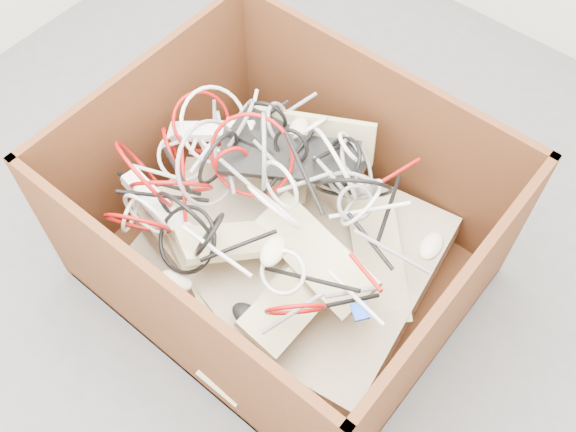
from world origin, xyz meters
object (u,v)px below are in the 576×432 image
Objects in this scene: cardboard_box at (280,243)px; power_strip_right at (160,208)px; power_strip_left at (212,131)px; vga_plug at (360,312)px.

cardboard_box is 0.39m from power_strip_right.
power_strip_right is at bearing -143.80° from cardboard_box.
vga_plug is (0.69, -0.19, -0.01)m from power_strip_left.
cardboard_box is 0.45m from vga_plug.
cardboard_box is at bearing -161.57° from vga_plug.
cardboard_box is at bearing -38.97° from power_strip_left.
power_strip_right is 6.27× the size of vga_plug.
power_strip_right is (0.04, -0.28, -0.06)m from power_strip_left.
power_strip_left is 0.72m from vga_plug.
cardboard_box reaches higher than power_strip_right.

